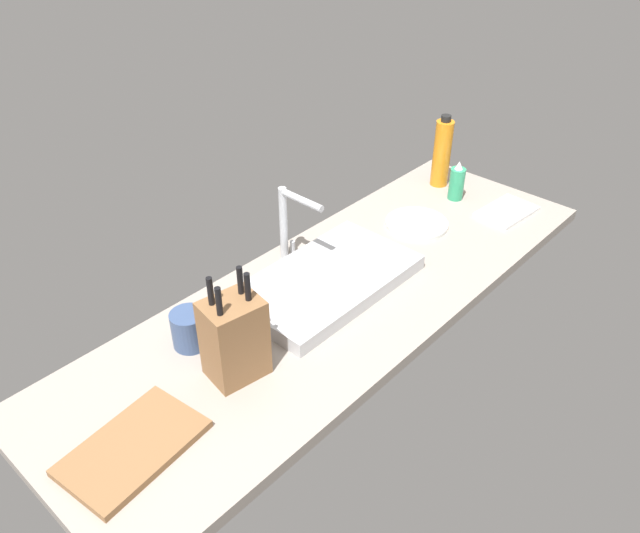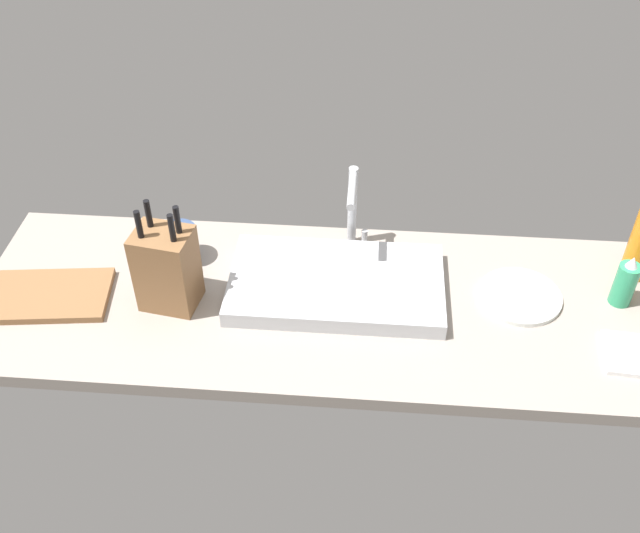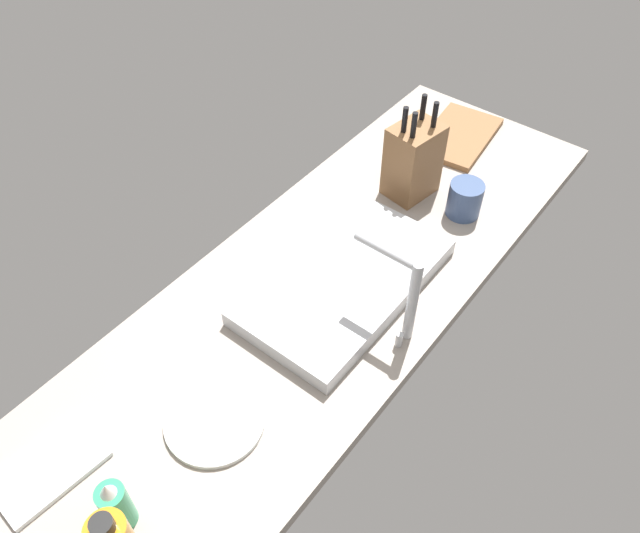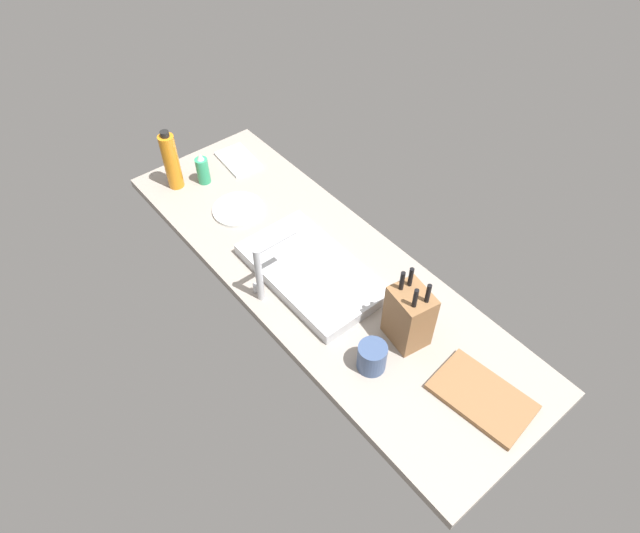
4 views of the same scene
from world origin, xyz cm
name	(u,v)px [view 1 (image 1 of 4)]	position (x,y,z in cm)	size (l,w,h in cm)	color
countertop_slab	(339,297)	(0.00, 0.00, 1.75)	(178.10, 59.04, 3.50)	gray
sink_basin	(327,281)	(-0.70, 4.18, 5.64)	(52.53, 29.84, 4.28)	#B7BABF
faucet	(289,218)	(2.26, 21.52, 17.86)	(5.50, 16.33, 23.39)	#B7BABF
knife_block	(234,338)	(-40.32, -2.80, 14.21)	(14.73, 12.50, 27.95)	brown
cutting_board	(133,448)	(-70.43, -4.24, 4.40)	(28.85, 17.94, 1.80)	brown
soap_bottle	(457,183)	(68.38, 5.82, 9.63)	(5.24, 5.24, 14.07)	#2D9966
water_bottle	(442,153)	(73.59, 16.11, 15.82)	(6.29, 6.29, 26.13)	orange
dinner_plate	(417,223)	(44.35, 5.08, 4.10)	(20.33, 20.33, 1.20)	silver
dish_towel	(506,212)	(71.17, -12.72, 4.10)	(20.35, 12.96, 1.20)	white
coffee_mug	(190,329)	(-41.44, 13.32, 8.32)	(9.06, 9.06, 9.64)	#384C75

